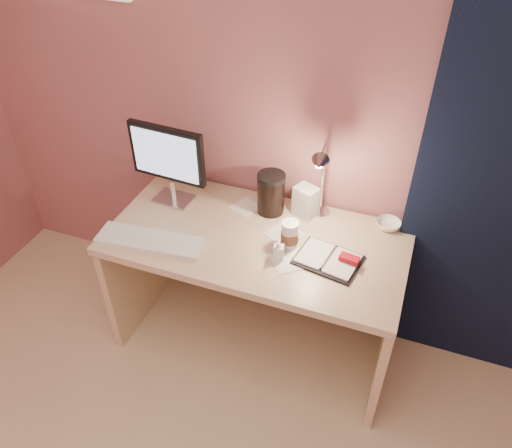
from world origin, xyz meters
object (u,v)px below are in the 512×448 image
(bowl, at_px, (388,225))
(product_box, at_px, (306,201))
(monitor, at_px, (169,158))
(planner, at_px, (330,259))
(desk, at_px, (262,262))
(desk_lamp, at_px, (316,179))
(keyboard, at_px, (150,240))
(dark_jar, at_px, (271,195))
(coffee_cup, at_px, (290,235))
(lotion_bottle, at_px, (279,249))

(bowl, relative_size, product_box, 0.74)
(monitor, bearing_deg, planner, -7.28)
(desk, xyz_separation_m, monitor, (-0.50, 0.05, 0.48))
(monitor, relative_size, desk_lamp, 0.97)
(desk_lamp, bearing_deg, keyboard, -155.23)
(keyboard, relative_size, dark_jar, 2.65)
(monitor, relative_size, dark_jar, 2.22)
(coffee_cup, distance_m, lotion_bottle, 0.10)
(monitor, distance_m, lotion_bottle, 0.71)
(keyboard, relative_size, bowl, 4.26)
(desk, relative_size, desk_lamp, 3.22)
(monitor, distance_m, bowl, 1.11)
(bowl, bearing_deg, coffee_cup, -144.87)
(monitor, height_order, bowl, monitor)
(keyboard, xyz_separation_m, product_box, (0.61, 0.45, 0.07))
(desk, bearing_deg, planner, -17.62)
(desk, xyz_separation_m, desk_lamp, (0.22, 0.10, 0.50))
(desk_lamp, bearing_deg, dark_jar, 163.81)
(desk_lamp, bearing_deg, planner, -60.92)
(coffee_cup, distance_m, dark_jar, 0.28)
(desk, height_order, product_box, product_box)
(desk, distance_m, product_box, 0.39)
(desk, xyz_separation_m, product_box, (0.16, 0.17, 0.31))
(monitor, distance_m, product_box, 0.70)
(monitor, height_order, planner, monitor)
(keyboard, bearing_deg, desk_lamp, 23.41)
(monitor, xyz_separation_m, planner, (0.87, -0.17, -0.24))
(planner, bearing_deg, product_box, 134.44)
(lotion_bottle, relative_size, desk_lamp, 0.23)
(lotion_bottle, bearing_deg, product_box, 86.48)
(planner, distance_m, desk_lamp, 0.36)
(desk, distance_m, monitor, 0.70)
(monitor, distance_m, dark_jar, 0.53)
(coffee_cup, distance_m, bowl, 0.50)
(dark_jar, bearing_deg, desk_lamp, -11.54)
(monitor, relative_size, coffee_cup, 3.23)
(lotion_bottle, distance_m, product_box, 0.35)
(desk, height_order, keyboard, keyboard)
(keyboard, xyz_separation_m, coffee_cup, (0.61, 0.21, 0.05))
(product_box, bearing_deg, planner, -31.56)
(bowl, distance_m, product_box, 0.41)
(monitor, relative_size, planner, 1.37)
(keyboard, distance_m, dark_jar, 0.62)
(keyboard, bearing_deg, dark_jar, 37.71)
(desk, height_order, dark_jar, dark_jar)
(coffee_cup, relative_size, bowl, 1.10)
(product_box, bearing_deg, lotion_bottle, -69.82)
(keyboard, relative_size, planner, 1.63)
(desk, bearing_deg, product_box, 46.43)
(desk, height_order, monitor, monitor)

